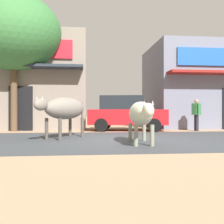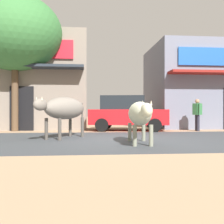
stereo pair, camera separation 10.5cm
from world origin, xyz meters
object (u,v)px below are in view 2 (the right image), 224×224
at_px(cow_far_dark, 140,114).
at_px(pedestrian_by_shop, 197,112).
at_px(roadside_tree, 15,33).
at_px(parked_hatchback_car, 127,113).
at_px(cow_near_brown, 64,109).

bearing_deg(cow_far_dark, pedestrian_by_shop, 53.52).
bearing_deg(roadside_tree, parked_hatchback_car, -1.42).
distance_m(parked_hatchback_car, pedestrian_by_shop, 3.28).
bearing_deg(parked_hatchback_car, pedestrian_by_shop, -10.41).
height_order(parked_hatchback_car, pedestrian_by_shop, parked_hatchback_car).
relative_size(roadside_tree, parked_hatchback_car, 1.61).
distance_m(cow_near_brown, cow_far_dark, 2.89).
bearing_deg(parked_hatchback_car, cow_far_dark, -94.97).
xyz_separation_m(cow_far_dark, pedestrian_by_shop, (3.72, 5.03, 0.03)).
height_order(roadside_tree, parked_hatchback_car, roadside_tree).
xyz_separation_m(roadside_tree, cow_near_brown, (2.51, -3.89, -3.52)).
distance_m(cow_near_brown, pedestrian_by_shop, 6.72).
relative_size(roadside_tree, cow_near_brown, 2.40).
bearing_deg(pedestrian_by_shop, cow_far_dark, -126.48).
height_order(cow_far_dark, pedestrian_by_shop, pedestrian_by_shop).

